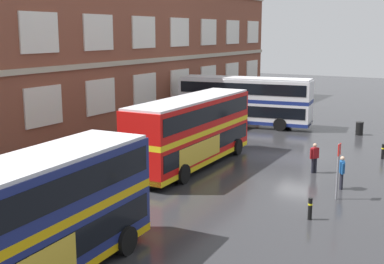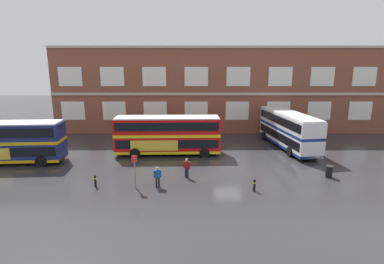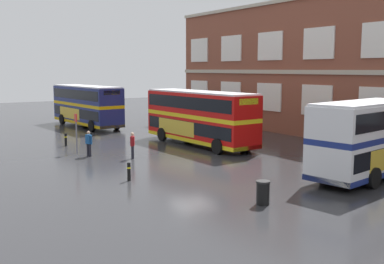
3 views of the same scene
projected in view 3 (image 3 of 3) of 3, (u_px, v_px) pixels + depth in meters
The scene contains 10 objects.
ground_plane at pixel (220, 161), 28.78m from camera, with size 120.00×120.00×0.00m, color #2B2B2D.
double_decker_near at pixel (87, 105), 45.95m from camera, with size 11.13×3.35×4.07m.
double_decker_middle at pixel (199, 117), 34.76m from camera, with size 11.06×3.08×4.07m.
double_decker_far at pixel (382, 135), 25.03m from camera, with size 4.12×11.25×4.07m.
waiting_passenger at pixel (89, 143), 30.18m from camera, with size 0.63×0.36×1.70m.
second_passenger at pixel (132, 144), 29.46m from camera, with size 0.59×0.44×1.70m.
bus_stand_flag at pixel (76, 129), 31.39m from camera, with size 0.44×0.10×2.70m.
station_litter_bin at pixel (263, 193), 19.51m from camera, with size 0.60×0.60×1.03m.
safety_bollard_west at pixel (129, 171), 23.67m from camera, with size 0.19×0.19×0.95m.
safety_bollard_east at pixel (66, 139), 34.38m from camera, with size 0.19×0.19×0.95m.
Camera 3 is at (22.49, -15.21, 5.73)m, focal length 42.99 mm.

